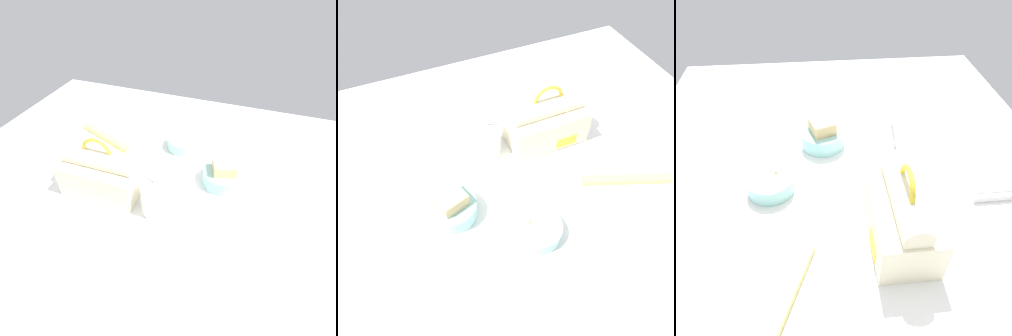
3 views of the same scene
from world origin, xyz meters
TOP-DOWN VIEW (x-y plane):
  - desk_surface at (0.00, 0.00)cm, footprint 140.00×110.00cm
  - keyboard at (-7.49, 34.47)cm, footprint 31.65×13.64cm
  - lunch_bag at (15.17, 8.82)cm, footprint 21.60×12.35cm
  - soup_cup at (-1.98, 10.89)cm, footprint 8.20×8.20cm
  - bento_bowl_sandwich at (-16.71, -5.24)cm, footprint 11.67×11.67cm
  - bento_bowl_snacks at (-0.55, -18.18)cm, footprint 10.89×10.89cm
  - chopstick_case at (27.57, -13.86)cm, footprint 22.90×10.88cm

SIDE VIEW (x-z plane):
  - desk_surface at x=0.00cm, z-range 0.00..2.00cm
  - chopstick_case at x=27.57cm, z-range 2.00..3.60cm
  - keyboard at x=-7.49cm, z-range 1.97..4.07cm
  - bento_bowl_snacks at x=-0.55cm, z-range 1.69..6.56cm
  - bento_bowl_sandwich at x=-16.71cm, z-range 1.00..8.88cm
  - soup_cup at x=-1.98cm, z-range -1.11..15.59cm
  - lunch_bag at x=15.17cm, z-range -0.72..17.67cm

